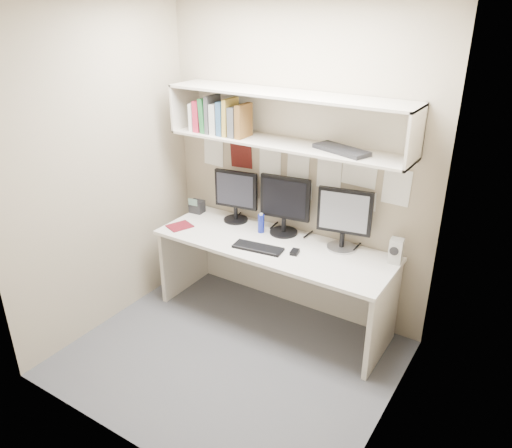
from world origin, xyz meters
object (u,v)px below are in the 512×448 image
Objects in this scene: monitor_right at (344,217)px; desk_phone at (197,206)px; monitor_left at (236,194)px; desk at (273,281)px; maroon_notebook at (180,226)px; keyboard at (258,248)px; monitor_center at (285,203)px; speaker at (396,251)px.

monitor_right is 1.46m from desk_phone.
monitor_left reaches higher than desk_phone.
monitor_right is at bearing -3.34° from desk_phone.
desk is 1.05m from desk_phone.
monitor_left is at bearing 157.31° from desk.
desk is 0.84m from monitor_right.
desk is at bearing -15.61° from desk_phone.
desk_phone is at bearing 124.00° from maroon_notebook.
maroon_notebook is (-0.86, -0.17, 0.37)m from desk.
monitor_right is (1.03, -0.00, 0.02)m from monitor_left.
maroon_notebook is (-0.81, -0.01, -0.00)m from keyboard.
desk_phone is (-0.08, 0.34, 0.05)m from maroon_notebook.
keyboard is at bearing -108.86° from desk.
desk_phone is (-0.42, -0.05, -0.19)m from monitor_left.
maroon_notebook is 1.35× the size of desk_phone.
desk_phone is (-0.94, 0.17, 0.42)m from desk.
desk is 3.96× the size of monitor_center.
keyboard is 2.00× the size of maroon_notebook.
speaker is at bearing 12.91° from desk.
monitor_left reaches higher than keyboard.
maroon_notebook is (-0.34, -0.39, -0.25)m from monitor_left.
monitor_center reaches higher than speaker.
maroon_notebook is at bearing 172.76° from keyboard.
maroon_notebook reaches higher than desk.
speaker is (1.46, -0.00, -0.16)m from monitor_left.
monitor_right reaches higher than desk.
maroon_notebook is 0.35m from desk_phone.
speaker is (0.97, -0.00, -0.18)m from monitor_center.
monitor_right reaches higher than speaker.
monitor_center is 3.36× the size of desk_phone.
maroon_notebook is at bearing -169.10° from desk.
monitor_left is 0.65m from keyboard.
monitor_left is at bearing 133.45° from keyboard.
monitor_center is 1.01× the size of monitor_right.
desk is 4.94× the size of keyboard.
monitor_center is 0.94m from desk_phone.
monitor_right reaches higher than maroon_notebook.
monitor_right is 1.24× the size of keyboard.
monitor_right is at bearing -9.10° from monitor_left.
monitor_right is at bearing 26.14° from keyboard.
monitor_center is at bearing -9.11° from monitor_left.
keyboard is at bearing -101.90° from monitor_center.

